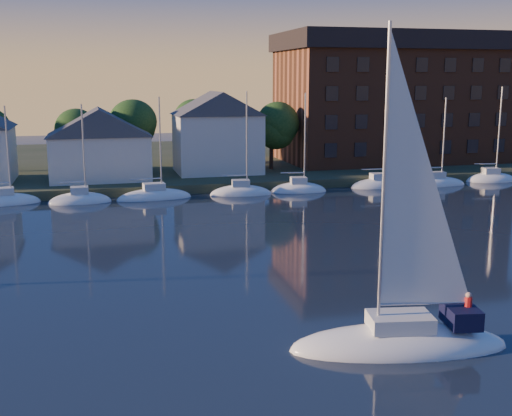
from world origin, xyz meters
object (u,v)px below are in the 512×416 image
object	(u,v)px
clubhouse_east	(217,131)
condo_block	(392,97)
clubhouse_centre	(100,143)
hero_sailboat	(403,335)

from	to	relation	value
clubhouse_east	condo_block	world-z (taller)	condo_block
clubhouse_centre	condo_block	xyz separation A→B (m)	(40.00, 7.95, 4.66)
clubhouse_centre	hero_sailboat	size ratio (longest dim) A/B	0.73
clubhouse_centre	hero_sailboat	distance (m)	51.32
hero_sailboat	clubhouse_centre	bearing A→B (deg)	-65.68
clubhouse_centre	clubhouse_east	distance (m)	14.17
clubhouse_centre	condo_block	world-z (taller)	condo_block
condo_block	hero_sailboat	distance (m)	64.29
clubhouse_east	hero_sailboat	xyz separation A→B (m)	(-1.32, -51.52, -5.36)
condo_block	hero_sailboat	xyz separation A→B (m)	(-27.32, -57.47, -9.15)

